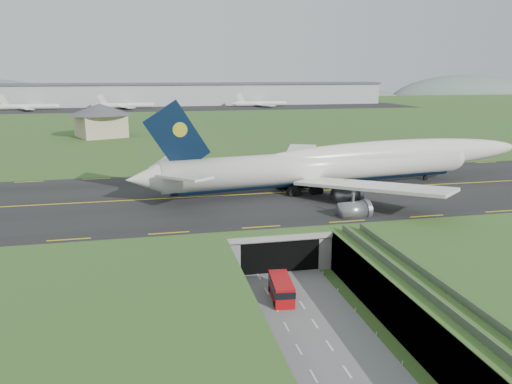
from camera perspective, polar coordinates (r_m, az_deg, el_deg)
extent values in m
plane|color=#375C25|center=(68.53, 4.53, -11.81)|extent=(900.00, 900.00, 0.00)
cube|color=gray|center=(67.30, 4.58, -9.50)|extent=(800.00, 800.00, 6.00)
cube|color=slate|center=(62.12, 6.58, -14.60)|extent=(12.00, 75.00, 0.20)
cube|color=black|center=(96.80, -0.98, -0.30)|extent=(800.00, 44.00, 0.18)
cube|color=gray|center=(83.75, 0.89, -2.95)|extent=(16.00, 22.00, 1.00)
cube|color=gray|center=(83.27, -3.83, -4.88)|extent=(2.00, 22.00, 6.00)
cube|color=gray|center=(86.27, 5.43, -4.25)|extent=(2.00, 22.00, 6.00)
cube|color=black|center=(80.06, 1.69, -6.00)|extent=(12.00, 12.00, 5.00)
cube|color=#A8A8A3|center=(73.51, 2.84, -5.27)|extent=(17.00, 0.50, 0.80)
cube|color=#A8A8A3|center=(55.35, 21.69, -12.63)|extent=(3.00, 53.00, 0.50)
cube|color=gray|center=(54.30, 20.50, -12.16)|extent=(0.06, 53.00, 1.00)
cube|color=gray|center=(55.79, 22.98, -11.69)|extent=(0.06, 53.00, 1.00)
cylinder|color=#A8A8A3|center=(58.51, 20.04, -14.29)|extent=(0.90, 0.90, 5.60)
cylinder|color=#A8A8A3|center=(67.85, 14.64, -9.91)|extent=(0.90, 0.90, 5.60)
cylinder|color=silver|center=(100.58, 7.45, 2.91)|extent=(64.29, 14.66, 6.03)
sphere|color=silver|center=(118.62, 21.37, 3.72)|extent=(6.66, 6.66, 5.91)
cone|color=silver|center=(90.25, -12.64, 1.47)|extent=(7.31, 6.57, 5.73)
ellipsoid|color=silver|center=(109.31, 15.58, 4.10)|extent=(65.48, 14.35, 6.33)
ellipsoid|color=black|center=(117.89, 21.06, 4.06)|extent=(4.54, 3.19, 2.11)
cylinder|color=black|center=(101.04, 7.41, 1.60)|extent=(60.64, 10.76, 2.53)
cube|color=silver|center=(114.88, 4.83, 3.83)|extent=(16.78, 28.63, 2.54)
cube|color=silver|center=(97.66, -9.94, 3.35)|extent=(7.56, 11.20, 0.97)
cube|color=silver|center=(88.95, 12.96, 0.65)|extent=(22.51, 26.35, 2.54)
cube|color=silver|center=(84.03, -8.22, 1.75)|extent=(9.50, 10.89, 0.97)
cube|color=black|center=(90.02, -8.99, 6.17)|extent=(11.95, 2.18, 13.33)
cylinder|color=yellow|center=(89.94, -8.72, 7.08)|extent=(2.70, 1.01, 2.64)
cylinder|color=slate|center=(109.48, 5.57, 1.78)|extent=(5.28, 3.74, 3.11)
cylinder|color=slate|center=(116.63, 1.50, 2.57)|extent=(5.28, 3.74, 3.11)
cylinder|color=slate|center=(94.06, 10.24, -0.35)|extent=(5.28, 3.74, 3.11)
cylinder|color=slate|center=(83.64, 10.98, -2.14)|extent=(5.28, 3.74, 3.11)
cylinder|color=black|center=(115.28, 18.79, 1.54)|extent=(1.09, 0.61, 1.04)
cube|color=black|center=(99.57, 5.21, 0.48)|extent=(6.49, 7.30, 1.32)
cube|color=#B00B0F|center=(66.85, 2.90, -10.99)|extent=(3.20, 6.99, 2.71)
cube|color=black|center=(66.63, 2.91, -10.57)|extent=(3.26, 7.09, 0.90)
cube|color=black|center=(67.33, 2.89, -11.87)|extent=(2.97, 6.53, 0.45)
cylinder|color=black|center=(65.13, 2.17, -12.72)|extent=(0.40, 0.84, 0.81)
cylinder|color=black|center=(69.16, 1.61, -11.07)|extent=(0.40, 0.84, 0.81)
cylinder|color=black|center=(65.49, 4.25, -12.59)|extent=(0.40, 0.84, 0.81)
cylinder|color=black|center=(69.50, 3.56, -10.96)|extent=(0.40, 0.84, 0.81)
cube|color=#BEAE89|center=(191.29, -17.31, 7.22)|extent=(19.83, 19.83, 8.12)
cone|color=#4C4C51|center=(190.77, -17.44, 9.03)|extent=(29.08, 29.08, 4.06)
cube|color=#B2B2B2|center=(359.99, -9.44, 10.91)|extent=(300.00, 22.00, 15.00)
cube|color=#4C4C51|center=(359.74, -9.49, 12.11)|extent=(302.00, 24.00, 1.20)
cube|color=black|center=(330.50, -9.11, 9.42)|extent=(320.00, 50.00, 0.08)
cylinder|color=silver|center=(342.50, -24.59, 8.86)|extent=(34.00, 3.20, 3.20)
cylinder|color=silver|center=(335.14, -14.73, 9.56)|extent=(34.00, 3.20, 3.20)
cylinder|color=silver|center=(343.23, 0.54, 10.08)|extent=(34.00, 3.20, 3.20)
ellipsoid|color=slate|center=(509.42, 3.65, 9.84)|extent=(260.00, 91.00, 44.00)
ellipsoid|color=slate|center=(595.64, 22.77, 9.37)|extent=(180.00, 63.00, 60.00)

